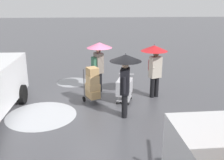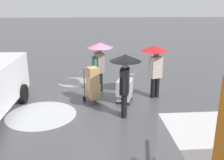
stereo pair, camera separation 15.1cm
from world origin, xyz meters
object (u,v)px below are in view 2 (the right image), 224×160
Objects in this scene: pedestrian_pink_side at (155,59)px; pedestrian_white_side at (125,71)px; hand_dolly_boxes at (93,85)px; pedestrian_black_side at (100,55)px; shopping_cart_vendor at (125,88)px.

pedestrian_white_side is at bearing 50.68° from pedestrian_pink_side.
hand_dolly_boxes is 1.82m from pedestrian_white_side.
pedestrian_pink_side is 1.00× the size of pedestrian_white_side.
hand_dolly_boxes is at bearing 77.72° from pedestrian_black_side.
pedestrian_black_side and pedestrian_white_side have the same top height.
shopping_cart_vendor is 0.47× the size of pedestrian_white_side.
shopping_cart_vendor is at bearing -178.62° from hand_dolly_boxes.
shopping_cart_vendor is at bearing -96.23° from pedestrian_white_side.
pedestrian_pink_side and pedestrian_black_side have the same top height.
pedestrian_pink_side is at bearing -160.91° from shopping_cart_vendor.
pedestrian_white_side reaches higher than shopping_cart_vendor.
pedestrian_white_side is (0.13, 1.22, 1.02)m from shopping_cart_vendor.
hand_dolly_boxes is at bearing 1.38° from shopping_cart_vendor.
pedestrian_black_side reaches higher than hand_dolly_boxes.
pedestrian_pink_side is at bearing -129.32° from pedestrian_white_side.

